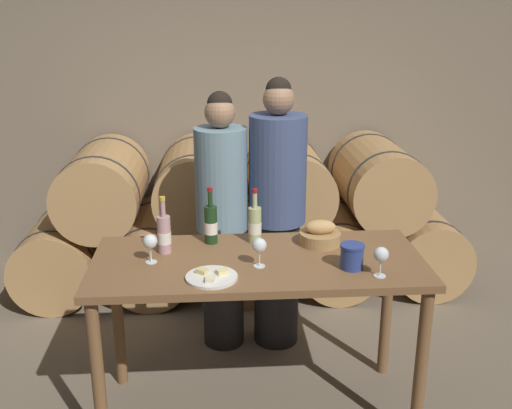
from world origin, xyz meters
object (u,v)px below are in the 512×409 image
(wine_bottle_red, at_px, (211,224))
(wine_glass_center, at_px, (381,255))
(tasting_table, at_px, (258,280))
(wine_glass_left, at_px, (259,246))
(person_right, at_px, (277,215))
(blue_crock, at_px, (352,255))
(wine_glass_far_left, at_px, (150,242))
(bread_basket, at_px, (320,235))
(person_left, at_px, (222,222))
(wine_bottle_rose, at_px, (164,234))
(wine_bottle_white, at_px, (254,224))
(cheese_plate, at_px, (212,277))

(wine_bottle_red, bearing_deg, wine_glass_center, -31.04)
(tasting_table, height_order, wine_glass_left, wine_glass_left)
(person_right, relative_size, wine_bottle_red, 5.53)
(wine_bottle_red, bearing_deg, tasting_table, -45.65)
(blue_crock, height_order, wine_glass_far_left, wine_glass_far_left)
(bread_basket, relative_size, wine_glass_left, 1.49)
(tasting_table, relative_size, blue_crock, 13.62)
(person_left, relative_size, wine_glass_far_left, 11.09)
(blue_crock, height_order, wine_glass_left, wine_glass_left)
(wine_bottle_rose, xyz_separation_m, wine_glass_far_left, (-0.06, -0.12, 0.00))
(person_left, distance_m, blue_crock, 1.09)
(blue_crock, relative_size, bread_basket, 0.56)
(wine_bottle_white, bearing_deg, blue_crock, -39.43)
(bread_basket, bearing_deg, wine_bottle_white, 171.86)
(wine_glass_center, bearing_deg, wine_bottle_white, 140.08)
(tasting_table, bearing_deg, wine_bottle_red, 134.35)
(wine_bottle_red, xyz_separation_m, wine_glass_far_left, (-0.31, -0.24, 0.00))
(wine_bottle_white, distance_m, blue_crock, 0.60)
(person_right, height_order, wine_bottle_white, person_right)
(blue_crock, bearing_deg, wine_glass_left, 173.71)
(wine_bottle_white, distance_m, wine_glass_center, 0.76)
(person_left, distance_m, wine_glass_center, 1.25)
(wine_bottle_red, height_order, wine_bottle_rose, wine_bottle_red)
(person_left, height_order, blue_crock, person_left)
(cheese_plate, bearing_deg, person_right, 66.35)
(wine_bottle_rose, relative_size, wine_glass_left, 2.04)
(wine_glass_center, bearing_deg, wine_glass_left, 164.99)
(person_right, bearing_deg, wine_bottle_rose, -137.43)
(person_right, bearing_deg, wine_glass_center, -67.93)
(wine_glass_far_left, bearing_deg, person_right, 45.35)
(wine_glass_left, bearing_deg, wine_bottle_white, 90.19)
(blue_crock, bearing_deg, tasting_table, 163.02)
(wine_bottle_red, height_order, bread_basket, wine_bottle_red)
(person_right, distance_m, wine_bottle_rose, 0.91)
(bread_basket, height_order, wine_glass_left, wine_glass_left)
(wine_glass_left, height_order, wine_glass_center, same)
(wine_bottle_rose, bearing_deg, wine_bottle_red, 26.13)
(cheese_plate, relative_size, wine_glass_far_left, 1.66)
(wine_glass_far_left, relative_size, wine_glass_left, 1.00)
(wine_bottle_red, height_order, wine_bottle_white, wine_bottle_red)
(wine_bottle_rose, bearing_deg, bread_basket, 4.19)
(wine_glass_center, bearing_deg, wine_bottle_red, 148.96)
(wine_bottle_white, height_order, blue_crock, wine_bottle_white)
(wine_bottle_white, height_order, wine_bottle_rose, wine_bottle_rose)
(bread_basket, xyz_separation_m, wine_glass_center, (0.22, -0.43, 0.06))
(wine_bottle_white, distance_m, wine_bottle_rose, 0.50)
(wine_bottle_white, relative_size, bread_basket, 1.36)
(person_left, relative_size, blue_crock, 13.36)
(cheese_plate, bearing_deg, tasting_table, 41.71)
(tasting_table, height_order, cheese_plate, cheese_plate)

